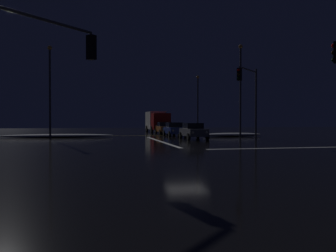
% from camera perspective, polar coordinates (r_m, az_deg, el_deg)
% --- Properties ---
extents(ground, '(120.00, 120.00, 0.10)m').
position_cam_1_polar(ground, '(22.26, 2.91, -3.96)').
color(ground, black).
extents(stop_line_north, '(0.35, 14.90, 0.01)m').
position_cam_1_polar(stop_line_north, '(30.71, -1.20, -2.49)').
color(stop_line_north, white).
rests_on(stop_line_north, ground).
extents(centre_line_ns, '(22.00, 0.15, 0.01)m').
position_cam_1_polar(centre_line_ns, '(42.15, -4.09, -1.54)').
color(centre_line_ns, yellow).
rests_on(centre_line_ns, ground).
extents(crosswalk_bar_east, '(14.90, 0.40, 0.01)m').
position_cam_1_polar(crosswalk_bar_east, '(25.91, 22.07, -3.22)').
color(crosswalk_bar_east, white).
rests_on(crosswalk_bar_east, ground).
extents(snow_bank_left_curb, '(11.79, 1.50, 0.38)m').
position_cam_1_polar(snow_bank_left_curb, '(38.99, -17.44, -1.52)').
color(snow_bank_left_curb, white).
rests_on(snow_bank_left_curb, ground).
extents(snow_bank_right_curb, '(6.90, 1.50, 0.41)m').
position_cam_1_polar(snow_bank_right_curb, '(40.22, 10.29, -1.38)').
color(snow_bank_right_curb, white).
rests_on(snow_bank_right_curb, ground).
extents(sedan_gray, '(2.02, 4.33, 1.57)m').
position_cam_1_polar(sedan_gray, '(34.36, 4.09, -0.79)').
color(sedan_gray, slate).
rests_on(sedan_gray, ground).
extents(sedan_blue, '(2.02, 4.33, 1.57)m').
position_cam_1_polar(sedan_blue, '(40.62, 1.04, -0.50)').
color(sedan_blue, navy).
rests_on(sedan_blue, ground).
extents(sedan_orange, '(2.02, 4.33, 1.57)m').
position_cam_1_polar(sedan_orange, '(46.32, -0.55, -0.32)').
color(sedan_orange, '#C66014').
rests_on(sedan_orange, ground).
extents(box_truck, '(2.68, 8.28, 3.08)m').
position_cam_1_polar(box_truck, '(52.75, -1.79, 0.83)').
color(box_truck, red).
rests_on(box_truck, ground).
extents(traffic_signal_sw, '(3.66, 3.66, 5.93)m').
position_cam_1_polar(traffic_signal_sw, '(14.17, -19.97, 10.11)').
color(traffic_signal_sw, '#4C4C51').
rests_on(traffic_signal_sw, ground).
extents(traffic_signal_ne, '(3.20, 3.20, 6.58)m').
position_cam_1_polar(traffic_signal_ne, '(32.39, 12.96, 5.67)').
color(traffic_signal_ne, '#4C4C51').
rests_on(traffic_signal_ne, ground).
extents(streetlamp_right_far, '(0.44, 0.44, 8.57)m').
position_cam_1_polar(streetlamp_right_far, '(54.06, 4.81, 4.29)').
color(streetlamp_right_far, '#424247').
rests_on(streetlamp_right_far, ground).
extents(streetlamp_left_near, '(0.44, 0.44, 9.00)m').
position_cam_1_polar(streetlamp_left_near, '(36.12, -18.43, 6.22)').
color(streetlamp_left_near, '#424247').
rests_on(streetlamp_left_near, ground).
extents(streetlamp_right_near, '(0.44, 0.44, 9.94)m').
position_cam_1_polar(streetlamp_right_near, '(39.09, 11.56, 6.57)').
color(streetlamp_right_near, '#424247').
rests_on(streetlamp_right_near, ground).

